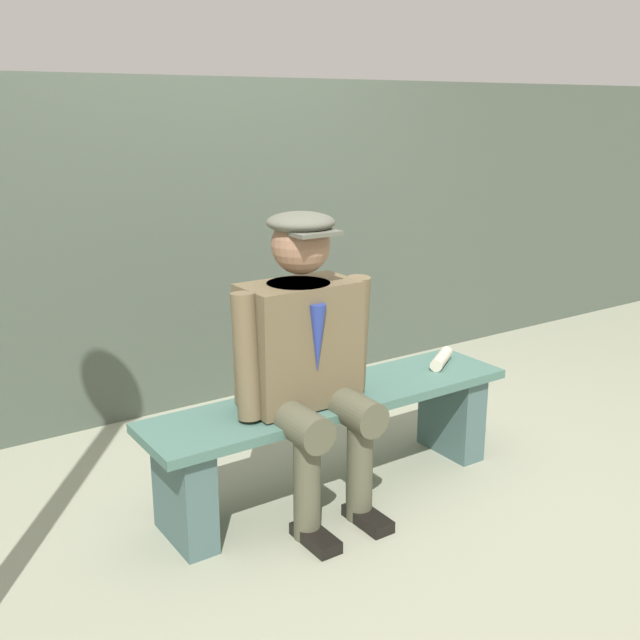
# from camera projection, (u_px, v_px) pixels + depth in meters

# --- Properties ---
(ground_plane) EXTENTS (30.00, 30.00, 0.00)m
(ground_plane) POSITION_uv_depth(u_px,v_px,m) (333.00, 490.00, 3.42)
(ground_plane) COLOR gray
(bench) EXTENTS (1.73, 0.41, 0.47)m
(bench) POSITION_uv_depth(u_px,v_px,m) (333.00, 427.00, 3.33)
(bench) COLOR #43685C
(bench) RESTS_ON ground
(seated_man) EXTENTS (0.64, 0.57, 1.28)m
(seated_man) POSITION_uv_depth(u_px,v_px,m) (306.00, 351.00, 3.08)
(seated_man) COLOR brown
(seated_man) RESTS_ON ground
(rolled_magazine) EXTENTS (0.22, 0.18, 0.06)m
(rolled_magazine) POSITION_uv_depth(u_px,v_px,m) (441.00, 359.00, 3.66)
(rolled_magazine) COLOR beige
(rolled_magazine) RESTS_ON bench
(stadium_wall) EXTENTS (12.00, 0.24, 1.84)m
(stadium_wall) POSITION_uv_depth(u_px,v_px,m) (192.00, 245.00, 4.29)
(stadium_wall) COLOR #475145
(stadium_wall) RESTS_ON ground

